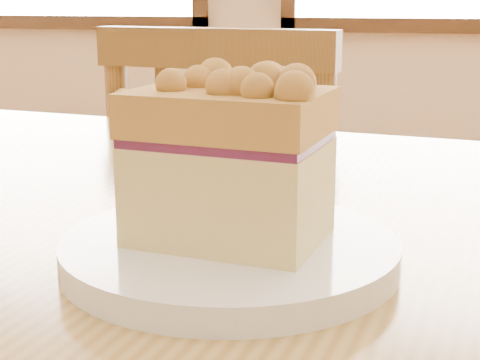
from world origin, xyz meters
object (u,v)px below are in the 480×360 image
object	(u,v)px
cafe_table_main	(261,325)
plate	(230,252)
cake_slice	(228,156)
cafe_chair_main	(247,276)

from	to	relation	value
cafe_table_main	plate	distance (m)	0.17
plate	cake_slice	size ratio (longest dim) A/B	1.59
cafe_table_main	plate	bearing A→B (deg)	-80.68
plate	cake_slice	world-z (taller)	cake_slice
cafe_chair_main	cake_slice	world-z (taller)	cake_slice
cake_slice	plate	bearing A→B (deg)	-33.72
cafe_chair_main	plate	bearing A→B (deg)	108.48
cafe_chair_main	cake_slice	size ratio (longest dim) A/B	6.24
cafe_table_main	cafe_chair_main	world-z (taller)	cafe_chair_main
cafe_table_main	plate	size ratio (longest dim) A/B	5.43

